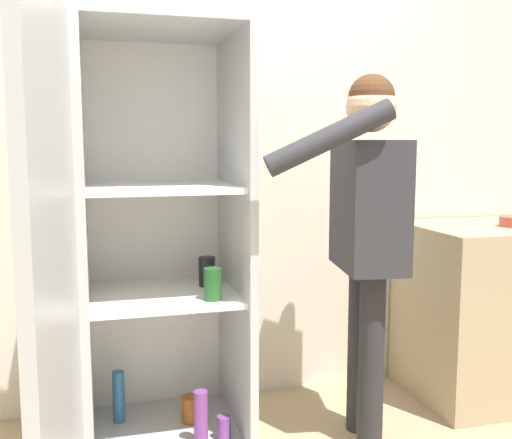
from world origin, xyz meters
TOP-DOWN VIEW (x-y plane):
  - wall_back at (0.00, 0.98)m, footprint 7.00×0.06m
  - refrigerator at (-0.30, 0.51)m, footprint 0.82×1.32m
  - person at (0.62, 0.34)m, footprint 0.67×0.55m
  - counter at (1.43, 0.61)m, footprint 0.73×0.63m

SIDE VIEW (x-z plane):
  - counter at x=1.43m, z-range 0.00..0.88m
  - refrigerator at x=-0.30m, z-range -0.01..1.77m
  - person at x=0.62m, z-range 0.21..1.78m
  - wall_back at x=0.00m, z-range 0.00..2.55m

